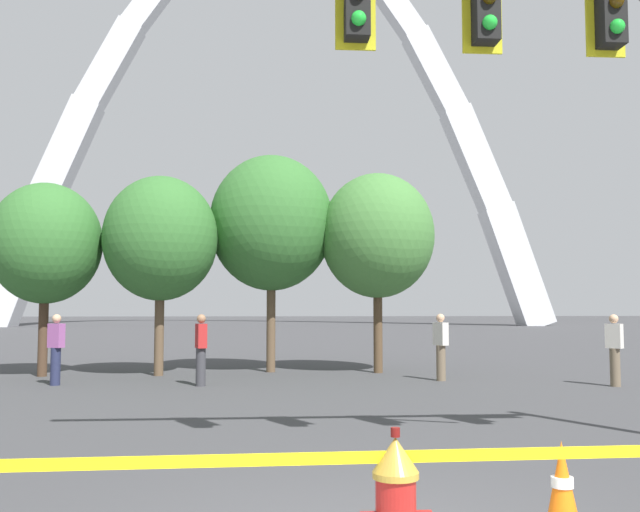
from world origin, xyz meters
name	(u,v)px	position (x,y,z in m)	size (l,w,h in m)	color
fire_hydrant	(396,510)	(0.07, -0.65, 0.47)	(0.46, 0.48, 0.99)	#5E0F0D
caution_tape_barrier	(386,484)	(0.01, -0.66, 0.64)	(6.88, 0.24, 0.88)	#232326
traffic_cone_by_hydrant	(562,490)	(1.53, 0.18, 0.36)	(0.36, 0.36, 0.73)	black
monument_arch	(275,136)	(0.00, 58.07, 17.23)	(50.86, 2.76, 39.10)	silver
tree_far_left	(46,244)	(-6.39, 13.24, 3.37)	(2.82, 2.82, 4.93)	#473323
tree_left_mid	(161,239)	(-3.49, 13.20, 3.52)	(2.94, 2.94, 5.14)	brown
tree_center_left	(271,223)	(-0.62, 14.00, 4.04)	(3.37, 3.37, 5.90)	brown
tree_center_right	(377,236)	(2.23, 13.55, 3.67)	(3.06, 3.06, 5.36)	brown
pedestrian_walking_left	(615,349)	(6.96, 9.97, 0.82)	(0.38, 0.39, 1.59)	brown
pedestrian_standing_center	(56,349)	(-5.47, 11.15, 0.82)	(0.39, 0.34, 1.59)	#232847
pedestrian_walking_right	(441,346)	(3.41, 11.45, 0.82)	(0.34, 0.39, 1.59)	brown
pedestrian_near_trees	(201,349)	(-2.20, 10.75, 0.82)	(0.30, 0.39, 1.59)	#38383D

